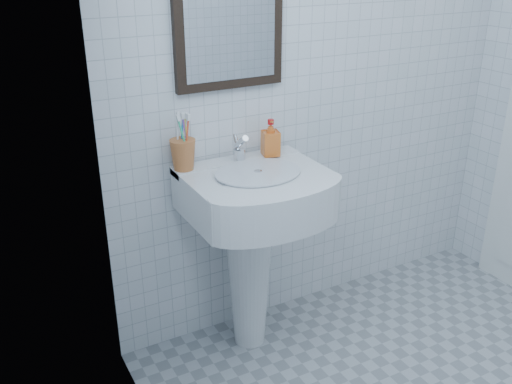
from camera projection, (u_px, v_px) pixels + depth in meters
wall_back at (322, 73)px, 2.73m from camera, size 2.20×0.02×2.50m
wall_left at (223, 220)px, 1.28m from camera, size 0.02×2.40×2.50m
washbasin at (252, 230)px, 2.59m from camera, size 0.61×0.44×0.93m
faucet at (240, 150)px, 2.54m from camera, size 0.05×0.12×0.13m
toothbrush_cup at (183, 155)px, 2.43m from camera, size 0.14×0.14×0.13m
soap_dispenser at (271, 137)px, 2.59m from camera, size 0.09×0.09×0.17m
wall_mirror at (229, 14)px, 2.37m from camera, size 0.50×0.04×0.62m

